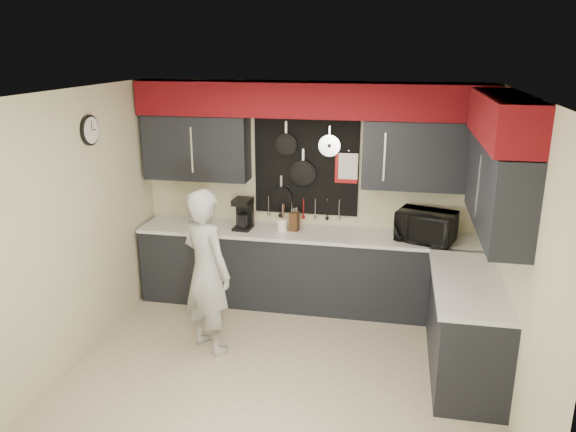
% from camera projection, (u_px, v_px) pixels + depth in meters
% --- Properties ---
extents(ground, '(4.00, 4.00, 0.00)m').
position_uv_depth(ground, '(280.00, 370.00, 5.37)').
color(ground, '#B7AC8E').
rests_on(ground, ground).
extents(back_wall_assembly, '(4.00, 0.36, 2.60)m').
position_uv_depth(back_wall_assembly, '(310.00, 135.00, 6.28)').
color(back_wall_assembly, beige).
rests_on(back_wall_assembly, ground).
extents(right_wall_assembly, '(0.36, 3.50, 2.60)m').
position_uv_depth(right_wall_assembly, '(502.00, 174.00, 4.70)').
color(right_wall_assembly, beige).
rests_on(right_wall_assembly, ground).
extents(left_wall_assembly, '(0.05, 3.50, 2.60)m').
position_uv_depth(left_wall_assembly, '(76.00, 224.00, 5.36)').
color(left_wall_assembly, beige).
rests_on(left_wall_assembly, ground).
extents(base_cabinets, '(3.95, 2.20, 0.92)m').
position_uv_depth(base_cabinets, '(345.00, 283.00, 6.20)').
color(base_cabinets, black).
rests_on(base_cabinets, ground).
extents(microwave, '(0.70, 0.58, 0.33)m').
position_uv_depth(microwave, '(426.00, 226.00, 6.10)').
color(microwave, black).
rests_on(microwave, base_cabinets).
extents(knife_block, '(0.11, 0.11, 0.22)m').
position_uv_depth(knife_block, '(294.00, 221.00, 6.46)').
color(knife_block, '#321B0F').
rests_on(knife_block, base_cabinets).
extents(utensil_crock, '(0.11, 0.11, 0.15)m').
position_uv_depth(utensil_crock, '(282.00, 225.00, 6.46)').
color(utensil_crock, white).
rests_on(utensil_crock, base_cabinets).
extents(coffee_maker, '(0.21, 0.26, 0.37)m').
position_uv_depth(coffee_maker, '(243.00, 213.00, 6.52)').
color(coffee_maker, black).
rests_on(coffee_maker, base_cabinets).
extents(person, '(0.73, 0.67, 1.68)m').
position_uv_depth(person, '(207.00, 271.00, 5.53)').
color(person, '#9C9C9A').
rests_on(person, ground).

